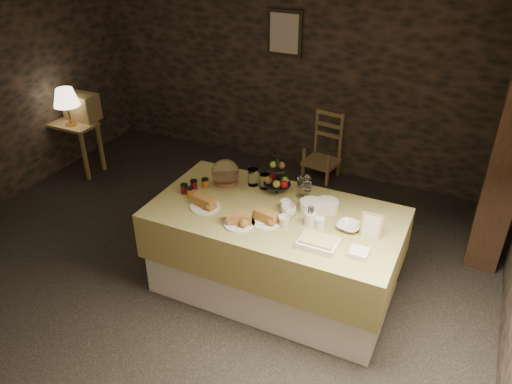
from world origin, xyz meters
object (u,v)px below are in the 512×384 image
at_px(console_table, 73,132).
at_px(fruit_stand, 277,180).
at_px(buffet_table, 275,246).
at_px(table_lamp, 66,98).
at_px(wine_rack, 81,107).
at_px(chair, 324,149).

xyz_separation_m(console_table, fruit_stand, (3.20, -0.76, 0.44)).
distance_m(buffet_table, table_lamp, 3.46).
relative_size(wine_rack, chair, 0.63).
distance_m(console_table, chair, 3.25).
bearing_deg(chair, fruit_stand, -76.38).
xyz_separation_m(console_table, chair, (2.99, 1.27, -0.17)).
relative_size(table_lamp, chair, 0.72).
height_order(console_table, table_lamp, table_lamp).
height_order(console_table, fruit_stand, fruit_stand).
bearing_deg(table_lamp, fruit_stand, -12.72).
bearing_deg(buffet_table, chair, 97.89).
distance_m(chair, fruit_stand, 2.13).
bearing_deg(console_table, fruit_stand, -13.37).
relative_size(console_table, chair, 1.01).
bearing_deg(console_table, wine_rack, 74.48).
height_order(buffet_table, wine_rack, wine_rack).
relative_size(console_table, fruit_stand, 1.94).
xyz_separation_m(buffet_table, table_lamp, (-3.26, 1.00, 0.55)).
relative_size(buffet_table, chair, 3.19).
height_order(table_lamp, chair, table_lamp).
bearing_deg(table_lamp, console_table, 135.00).
distance_m(wine_rack, fruit_stand, 3.29).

